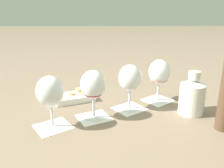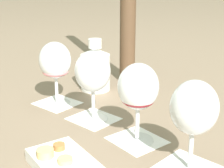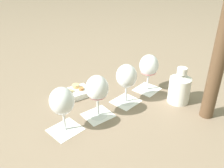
{
  "view_description": "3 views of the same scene",
  "coord_description": "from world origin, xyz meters",
  "px_view_note": "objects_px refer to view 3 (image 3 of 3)",
  "views": [
    {
      "loc": [
        0.01,
        0.83,
        0.39
      ],
      "look_at": [
        -0.0,
        0.0,
        0.12
      ],
      "focal_mm": 38.0,
      "sensor_mm": 36.0,
      "label": 1
    },
    {
      "loc": [
        0.74,
        -0.16,
        0.37
      ],
      "look_at": [
        -0.0,
        0.0,
        0.12
      ],
      "focal_mm": 55.0,
      "sensor_mm": 36.0,
      "label": 2
    },
    {
      "loc": [
        0.17,
        0.83,
        0.58
      ],
      "look_at": [
        -0.0,
        0.0,
        0.12
      ],
      "focal_mm": 38.0,
      "sensor_mm": 36.0,
      "label": 3
    }
  ],
  "objects_px": {
    "snack_dish": "(73,94)",
    "ceramic_vase": "(180,87)",
    "wine_glass_2": "(97,90)",
    "wine_glass_3": "(62,103)",
    "wine_glass_1": "(126,78)",
    "wine_glass_0": "(149,67)"
  },
  "relations": [
    {
      "from": "wine_glass_0",
      "to": "wine_glass_1",
      "type": "xyz_separation_m",
      "value": [
        0.13,
        0.09,
        -0.0
      ]
    },
    {
      "from": "wine_glass_1",
      "to": "wine_glass_2",
      "type": "bearing_deg",
      "value": 29.58
    },
    {
      "from": "wine_glass_0",
      "to": "snack_dish",
      "type": "relative_size",
      "value": 0.94
    },
    {
      "from": "snack_dish",
      "to": "ceramic_vase",
      "type": "bearing_deg",
      "value": 163.52
    },
    {
      "from": "wine_glass_3",
      "to": "snack_dish",
      "type": "bearing_deg",
      "value": -99.97
    },
    {
      "from": "wine_glass_3",
      "to": "wine_glass_0",
      "type": "bearing_deg",
      "value": -150.15
    },
    {
      "from": "wine_glass_1",
      "to": "wine_glass_2",
      "type": "xyz_separation_m",
      "value": [
        0.14,
        0.08,
        -0.0
      ]
    },
    {
      "from": "wine_glass_0",
      "to": "wine_glass_1",
      "type": "relative_size",
      "value": 1.0
    },
    {
      "from": "wine_glass_1",
      "to": "wine_glass_2",
      "type": "distance_m",
      "value": 0.16
    },
    {
      "from": "wine_glass_0",
      "to": "wine_glass_2",
      "type": "relative_size",
      "value": 1.0
    },
    {
      "from": "wine_glass_2",
      "to": "ceramic_vase",
      "type": "xyz_separation_m",
      "value": [
        -0.37,
        -0.03,
        -0.05
      ]
    },
    {
      "from": "wine_glass_1",
      "to": "snack_dish",
      "type": "height_order",
      "value": "wine_glass_1"
    },
    {
      "from": "wine_glass_0",
      "to": "snack_dish",
      "type": "distance_m",
      "value": 0.38
    },
    {
      "from": "wine_glass_2",
      "to": "wine_glass_3",
      "type": "height_order",
      "value": "same"
    },
    {
      "from": "wine_glass_2",
      "to": "ceramic_vase",
      "type": "height_order",
      "value": "wine_glass_2"
    },
    {
      "from": "wine_glass_2",
      "to": "snack_dish",
      "type": "relative_size",
      "value": 0.94
    },
    {
      "from": "wine_glass_0",
      "to": "wine_glass_3",
      "type": "distance_m",
      "value": 0.46
    },
    {
      "from": "wine_glass_2",
      "to": "snack_dish",
      "type": "bearing_deg",
      "value": -61.4
    },
    {
      "from": "ceramic_vase",
      "to": "snack_dish",
      "type": "xyz_separation_m",
      "value": [
        0.46,
        -0.14,
        -0.06
      ]
    },
    {
      "from": "wine_glass_3",
      "to": "snack_dish",
      "type": "height_order",
      "value": "wine_glass_3"
    },
    {
      "from": "ceramic_vase",
      "to": "snack_dish",
      "type": "bearing_deg",
      "value": -16.48
    },
    {
      "from": "wine_glass_3",
      "to": "ceramic_vase",
      "type": "bearing_deg",
      "value": -168.55
    }
  ]
}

